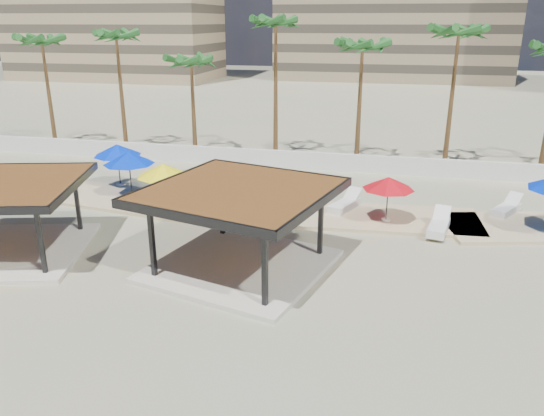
# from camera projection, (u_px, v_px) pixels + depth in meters

# --- Properties ---
(ground) EXTENTS (200.00, 200.00, 0.00)m
(ground) POSITION_uv_depth(u_px,v_px,m) (245.00, 271.00, 21.40)
(ground) COLOR tan
(ground) RESTS_ON ground
(promenade) EXTENTS (44.45, 7.97, 0.24)m
(promenade) POSITION_uv_depth(u_px,v_px,m) (321.00, 211.00, 27.99)
(promenade) COLOR #C6B284
(promenade) RESTS_ON ground
(boundary_wall) EXTENTS (56.00, 0.30, 1.20)m
(boundary_wall) POSITION_uv_depth(u_px,v_px,m) (309.00, 161.00, 35.89)
(boundary_wall) COLOR silver
(boundary_wall) RESTS_ON ground
(pavilion_central) EXTENTS (8.27, 8.27, 3.44)m
(pavilion_central) POSITION_uv_depth(u_px,v_px,m) (240.00, 221.00, 21.01)
(pavilion_central) COLOR beige
(pavilion_central) RESTS_ON ground
(pavilion_west) EXTENTS (7.82, 7.82, 3.23)m
(pavilion_west) POSITION_uv_depth(u_px,v_px,m) (4.00, 212.00, 22.41)
(pavilion_west) COLOR beige
(pavilion_west) RESTS_ON ground
(umbrella_a) EXTENTS (2.96, 2.96, 2.51)m
(umbrella_a) POSITION_uv_depth(u_px,v_px,m) (117.00, 150.00, 31.28)
(umbrella_a) COLOR beige
(umbrella_a) RESTS_ON promenade
(umbrella_b) EXTENTS (2.98, 2.98, 2.46)m
(umbrella_b) POSITION_uv_depth(u_px,v_px,m) (163.00, 170.00, 27.23)
(umbrella_b) COLOR beige
(umbrella_b) RESTS_ON promenade
(umbrella_c) EXTENTS (2.80, 2.80, 2.27)m
(umbrella_c) POSITION_uv_depth(u_px,v_px,m) (389.00, 183.00, 25.63)
(umbrella_c) COLOR beige
(umbrella_c) RESTS_ON promenade
(umbrella_f) EXTENTS (3.65, 3.65, 2.54)m
(umbrella_f) POSITION_uv_depth(u_px,v_px,m) (129.00, 158.00, 29.37)
(umbrella_f) COLOR beige
(umbrella_f) RESTS_ON promenade
(lounger_a) EXTENTS (1.61, 2.23, 0.82)m
(lounger_a) POSITION_uv_depth(u_px,v_px,m) (185.00, 207.00, 27.68)
(lounger_a) COLOR white
(lounger_a) RESTS_ON promenade
(lounger_b) EXTENTS (1.67, 2.53, 0.91)m
(lounger_b) POSITION_uv_depth(u_px,v_px,m) (345.00, 205.00, 27.90)
(lounger_b) COLOR white
(lounger_b) RESTS_ON promenade
(lounger_c) EXTENTS (1.24, 2.53, 0.92)m
(lounger_c) POSITION_uv_depth(u_px,v_px,m) (439.00, 226.00, 24.98)
(lounger_c) COLOR white
(lounger_c) RESTS_ON promenade
(lounger_d) EXTENTS (1.84, 2.34, 0.87)m
(lounger_d) POSITION_uv_depth(u_px,v_px,m) (507.00, 209.00, 27.33)
(lounger_d) COLOR white
(lounger_d) RESTS_ON promenade
(palm_a) EXTENTS (3.00, 3.00, 8.98)m
(palm_a) POSITION_uv_depth(u_px,v_px,m) (42.00, 45.00, 40.05)
(palm_a) COLOR brown
(palm_a) RESTS_ON ground
(palm_b) EXTENTS (3.00, 3.00, 9.36)m
(palm_b) POSITION_uv_depth(u_px,v_px,m) (116.00, 40.00, 39.02)
(palm_b) COLOR brown
(palm_b) RESTS_ON ground
(palm_c) EXTENTS (3.00, 3.00, 7.66)m
(palm_c) POSITION_uv_depth(u_px,v_px,m) (191.00, 65.00, 37.73)
(palm_c) COLOR brown
(palm_c) RESTS_ON ground
(palm_d) EXTENTS (3.00, 3.00, 10.30)m
(palm_d) POSITION_uv_depth(u_px,v_px,m) (276.00, 28.00, 36.36)
(palm_d) COLOR brown
(palm_d) RESTS_ON ground
(palm_e) EXTENTS (3.00, 3.00, 8.82)m
(palm_e) POSITION_uv_depth(u_px,v_px,m) (362.00, 51.00, 35.09)
(palm_e) COLOR brown
(palm_e) RESTS_ON ground
(palm_f) EXTENTS (3.00, 3.00, 9.72)m
(palm_f) POSITION_uv_depth(u_px,v_px,m) (458.00, 38.00, 33.72)
(palm_f) COLOR brown
(palm_f) RESTS_ON ground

